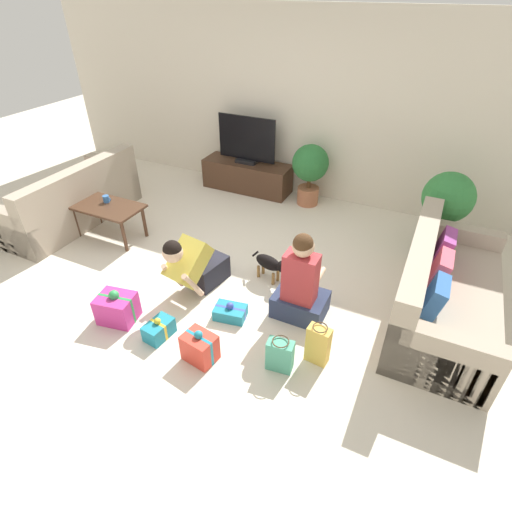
# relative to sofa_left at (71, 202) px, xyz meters

# --- Properties ---
(ground_plane) EXTENTS (16.00, 16.00, 0.00)m
(ground_plane) POSITION_rel_sofa_left_xyz_m (2.40, -0.35, -0.29)
(ground_plane) COLOR beige
(wall_back) EXTENTS (8.40, 0.06, 2.60)m
(wall_back) POSITION_rel_sofa_left_xyz_m (2.40, 2.28, 1.01)
(wall_back) COLOR beige
(wall_back) RESTS_ON ground_plane
(sofa_left) EXTENTS (0.88, 1.96, 0.84)m
(sofa_left) POSITION_rel_sofa_left_xyz_m (0.00, 0.00, 0.00)
(sofa_left) COLOR tan
(sofa_left) RESTS_ON ground_plane
(sofa_right) EXTENTS (0.88, 1.96, 0.84)m
(sofa_right) POSITION_rel_sofa_left_xyz_m (4.80, 0.13, 0.00)
(sofa_right) COLOR tan
(sofa_right) RESTS_ON ground_plane
(coffee_table) EXTENTS (0.93, 0.51, 0.46)m
(coffee_table) POSITION_rel_sofa_left_xyz_m (0.77, -0.10, 0.10)
(coffee_table) COLOR #472D1E
(coffee_table) RESTS_ON ground_plane
(tv_console) EXTENTS (1.41, 0.46, 0.46)m
(tv_console) POSITION_rel_sofa_left_xyz_m (1.74, 1.98, -0.07)
(tv_console) COLOR #472D1E
(tv_console) RESTS_ON ground_plane
(tv) EXTENTS (0.94, 0.20, 0.71)m
(tv) POSITION_rel_sofa_left_xyz_m (1.74, 1.98, 0.48)
(tv) COLOR black
(tv) RESTS_ON tv_console
(potted_plant_back_right) EXTENTS (0.53, 0.53, 0.91)m
(potted_plant_back_right) POSITION_rel_sofa_left_xyz_m (2.79, 1.93, 0.27)
(potted_plant_back_right) COLOR #A36042
(potted_plant_back_right) RESTS_ON ground_plane
(potted_plant_corner_right) EXTENTS (0.60, 0.60, 1.02)m
(potted_plant_corner_right) POSITION_rel_sofa_left_xyz_m (4.66, 1.46, 0.36)
(potted_plant_corner_right) COLOR #4C4C51
(potted_plant_corner_right) RESTS_ON ground_plane
(person_kneeling) EXTENTS (0.44, 0.80, 0.78)m
(person_kneeling) POSITION_rel_sofa_left_xyz_m (2.40, -0.56, 0.05)
(person_kneeling) COLOR #23232D
(person_kneeling) RESTS_ON ground_plane
(person_sitting) EXTENTS (0.52, 0.47, 0.98)m
(person_sitting) POSITION_rel_sofa_left_xyz_m (3.55, -0.44, 0.07)
(person_sitting) COLOR #283351
(person_sitting) RESTS_ON ground_plane
(dog) EXTENTS (0.51, 0.23, 0.33)m
(dog) POSITION_rel_sofa_left_xyz_m (3.07, -0.05, -0.07)
(dog) COLOR black
(dog) RESTS_ON ground_plane
(gift_box_a) EXTENTS (0.35, 0.27, 0.19)m
(gift_box_a) POSITION_rel_sofa_left_xyz_m (2.94, -0.78, -0.23)
(gift_box_a) COLOR teal
(gift_box_a) RESTS_ON ground_plane
(gift_box_b) EXTENTS (0.32, 0.27, 0.34)m
(gift_box_b) POSITION_rel_sofa_left_xyz_m (2.95, -1.37, -0.16)
(gift_box_b) COLOR red
(gift_box_b) RESTS_ON ground_plane
(gift_box_c) EXTENTS (0.40, 0.35, 0.36)m
(gift_box_c) POSITION_rel_sofa_left_xyz_m (1.94, -1.29, -0.15)
(gift_box_c) COLOR #CC3389
(gift_box_c) RESTS_ON ground_plane
(gift_box_d) EXTENTS (0.22, 0.31, 0.23)m
(gift_box_d) POSITION_rel_sofa_left_xyz_m (2.45, -1.31, -0.21)
(gift_box_d) COLOR teal
(gift_box_d) RESTS_ON ground_plane
(gift_bag_a) EXTENTS (0.24, 0.16, 0.33)m
(gift_bag_a) POSITION_rel_sofa_left_xyz_m (3.64, -1.15, -0.14)
(gift_bag_a) COLOR #4CA384
(gift_bag_a) RESTS_ON ground_plane
(gift_bag_b) EXTENTS (0.21, 0.14, 0.41)m
(gift_bag_b) POSITION_rel_sofa_left_xyz_m (3.90, -0.93, -0.10)
(gift_bag_b) COLOR #E5B74C
(gift_bag_b) RESTS_ON ground_plane
(mug) EXTENTS (0.12, 0.08, 0.09)m
(mug) POSITION_rel_sofa_left_xyz_m (0.72, -0.02, 0.21)
(mug) COLOR #386BAD
(mug) RESTS_ON coffee_table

